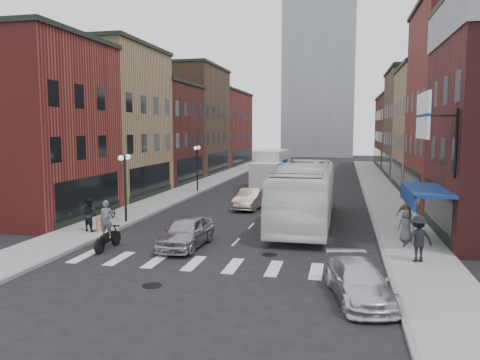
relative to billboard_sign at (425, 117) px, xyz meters
The scene contains 31 objects.
ground 10.56m from the billboard_sign, behind, with size 160.00×160.00×0.00m, color black.
sidewalk_left 28.12m from the billboard_sign, 128.47° to the left, with size 3.00×74.00×0.15m, color gray.
sidewalk_right 22.34m from the billboard_sign, 90.23° to the left, with size 3.00×74.00×0.15m, color gray.
curb_left 27.25m from the billboard_sign, 125.94° to the left, with size 0.20×74.00×0.16m, color gray.
curb_right 22.41m from the billboard_sign, 94.22° to the left, with size 0.20×74.00×0.16m, color gray.
crosswalk_stripes 11.12m from the billboard_sign, 157.82° to the right, with size 12.00×2.20×0.01m, color silver.
bldg_left_near 23.92m from the billboard_sign, behind, with size 10.30×9.20×11.30m.
bldg_left_mid_a 27.17m from the billboard_sign, 150.21° to the left, with size 10.30×10.20×12.30m.
bldg_left_mid_b 33.30m from the billboard_sign, 135.10° to the left, with size 10.30×10.20×10.30m.
bldg_left_far_a 41.79m from the billboard_sign, 124.35° to the left, with size 10.30×12.20×13.30m.
bldg_left_far_b 53.93m from the billboard_sign, 115.93° to the left, with size 10.30×16.20×11.30m.
bldg_right_mid_b 24.36m from the billboard_sign, 74.75° to the left, with size 10.30×10.20×11.30m.
bldg_right_far_a 35.09m from the billboard_sign, 79.48° to the left, with size 10.30×12.20×12.30m.
bldg_right_far_b 48.93m from the billboard_sign, 82.47° to the left, with size 10.30×16.20×10.30m.
awning_blue 4.05m from the billboard_sign, 80.39° to the left, with size 1.80×5.00×0.78m.
billboard_sign is the anchor object (origin of this frame).
distant_tower 80.22m from the billboard_sign, 96.32° to the left, with size 14.00×14.00×50.00m, color #9399A0.
streetlamp_near 16.68m from the billboard_sign, 167.65° to the left, with size 0.32×1.22×4.11m.
streetlamp_far 23.92m from the billboard_sign, 132.41° to the left, with size 0.32×1.22×4.11m.
bike_rack 17.14m from the billboard_sign, behind, with size 0.08×0.68×0.80m.
box_truck 24.34m from the billboard_sign, 114.95° to the left, with size 2.95×8.36×3.56m.
motorcycle_rider 15.16m from the billboard_sign, behind, with size 0.69×2.29×2.33m.
transit_bus 9.18m from the billboard_sign, 133.80° to the left, with size 3.03×12.94×3.60m, color white.
sedan_left_near 12.00m from the billboard_sign, behind, with size 1.76×4.37×1.49m, color #A1A2A6.
sedan_left_far 15.19m from the billboard_sign, 133.57° to the left, with size 1.49×4.28×1.41m, color #B5A692.
curb_car 8.86m from the billboard_sign, 114.15° to the right, with size 1.72×4.23×1.23m, color silver.
parked_bicycle 18.49m from the billboard_sign, 167.34° to the left, with size 0.59×1.70×0.90m, color black.
ped_left_solo 17.46m from the billboard_sign, behind, with size 0.87×0.50×1.79m, color black.
ped_right_a 5.31m from the billboard_sign, 101.10° to the right, with size 1.25×0.62×1.93m, color black.
ped_right_b 6.31m from the billboard_sign, 91.20° to the left, with size 1.14×0.57×1.95m, color #9B814E.
ped_right_c 5.49m from the billboard_sign, 101.98° to the left, with size 0.77×0.50×1.59m, color #515458.
Camera 1 is at (5.13, -21.27, 5.65)m, focal length 35.00 mm.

